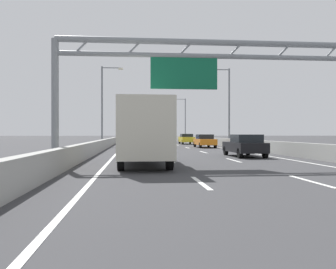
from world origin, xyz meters
The scene contains 54 objects.
ground_plane centered at (0.00, 100.00, 0.00)m, with size 260.00×260.00×0.00m, color #38383A.
lane_dash_left_1 centered at (-1.80, 12.50, 0.01)m, with size 0.16×3.00×0.01m, color white.
lane_dash_left_2 centered at (-1.80, 21.50, 0.01)m, with size 0.16×3.00×0.01m, color white.
lane_dash_left_3 centered at (-1.80, 30.50, 0.01)m, with size 0.16×3.00×0.01m, color white.
lane_dash_left_4 centered at (-1.80, 39.50, 0.01)m, with size 0.16×3.00×0.01m, color white.
lane_dash_left_5 centered at (-1.80, 48.50, 0.01)m, with size 0.16×3.00×0.01m, color white.
lane_dash_left_6 centered at (-1.80, 57.50, 0.01)m, with size 0.16×3.00×0.01m, color white.
lane_dash_left_7 centered at (-1.80, 66.50, 0.01)m, with size 0.16×3.00×0.01m, color white.
lane_dash_left_8 centered at (-1.80, 75.50, 0.01)m, with size 0.16×3.00×0.01m, color white.
lane_dash_left_9 centered at (-1.80, 84.50, 0.01)m, with size 0.16×3.00×0.01m, color white.
lane_dash_left_10 centered at (-1.80, 93.50, 0.01)m, with size 0.16×3.00×0.01m, color white.
lane_dash_left_11 centered at (-1.80, 102.50, 0.01)m, with size 0.16×3.00×0.01m, color white.
lane_dash_left_12 centered at (-1.80, 111.50, 0.01)m, with size 0.16×3.00×0.01m, color white.
lane_dash_left_13 centered at (-1.80, 120.50, 0.01)m, with size 0.16×3.00×0.01m, color white.
lane_dash_left_14 centered at (-1.80, 129.50, 0.01)m, with size 0.16×3.00×0.01m, color white.
lane_dash_left_15 centered at (-1.80, 138.50, 0.01)m, with size 0.16×3.00×0.01m, color white.
lane_dash_left_16 centered at (-1.80, 147.50, 0.01)m, with size 0.16×3.00×0.01m, color white.
lane_dash_left_17 centered at (-1.80, 156.50, 0.01)m, with size 0.16×3.00×0.01m, color white.
lane_dash_right_1 centered at (1.80, 12.50, 0.01)m, with size 0.16×3.00×0.01m, color white.
lane_dash_right_2 centered at (1.80, 21.50, 0.01)m, with size 0.16×3.00×0.01m, color white.
lane_dash_right_3 centered at (1.80, 30.50, 0.01)m, with size 0.16×3.00×0.01m, color white.
lane_dash_right_4 centered at (1.80, 39.50, 0.01)m, with size 0.16×3.00×0.01m, color white.
lane_dash_right_5 centered at (1.80, 48.50, 0.01)m, with size 0.16×3.00×0.01m, color white.
lane_dash_right_6 centered at (1.80, 57.50, 0.01)m, with size 0.16×3.00×0.01m, color white.
lane_dash_right_7 centered at (1.80, 66.50, 0.01)m, with size 0.16×3.00×0.01m, color white.
lane_dash_right_8 centered at (1.80, 75.50, 0.01)m, with size 0.16×3.00×0.01m, color white.
lane_dash_right_9 centered at (1.80, 84.50, 0.01)m, with size 0.16×3.00×0.01m, color white.
lane_dash_right_10 centered at (1.80, 93.50, 0.01)m, with size 0.16×3.00×0.01m, color white.
lane_dash_right_11 centered at (1.80, 102.50, 0.01)m, with size 0.16×3.00×0.01m, color white.
lane_dash_right_12 centered at (1.80, 111.50, 0.01)m, with size 0.16×3.00×0.01m, color white.
lane_dash_right_13 centered at (1.80, 120.50, 0.01)m, with size 0.16×3.00×0.01m, color white.
lane_dash_right_14 centered at (1.80, 129.50, 0.01)m, with size 0.16×3.00×0.01m, color white.
lane_dash_right_15 centered at (1.80, 138.50, 0.01)m, with size 0.16×3.00×0.01m, color white.
lane_dash_right_16 centered at (1.80, 147.50, 0.01)m, with size 0.16×3.00×0.01m, color white.
lane_dash_right_17 centered at (1.80, 156.50, 0.01)m, with size 0.16×3.00×0.01m, color white.
edge_line_left centered at (-5.25, 88.00, 0.01)m, with size 0.16×176.00×0.01m, color white.
edge_line_right centered at (5.25, 88.00, 0.01)m, with size 0.16×176.00×0.01m, color white.
barrier_left centered at (-6.90, 110.00, 0.47)m, with size 0.45×220.00×0.95m.
barrier_right centered at (6.90, 110.00, 0.47)m, with size 0.45×220.00×0.95m.
sign_gantry centered at (-0.18, 19.40, 4.83)m, with size 15.85×0.36×6.36m.
streetlamp_left_mid centered at (-7.47, 44.35, 5.40)m, with size 2.58×0.28×9.50m.
streetlamp_right_mid centered at (7.47, 44.35, 5.40)m, with size 2.58×0.28×9.50m.
streetlamp_left_far centered at (-7.47, 82.31, 5.40)m, with size 2.58×0.28×9.50m.
streetlamp_right_far centered at (7.47, 82.31, 5.40)m, with size 2.58×0.28×9.50m.
streetlamp_left_distant centered at (-7.47, 120.27, 5.40)m, with size 2.58×0.28×9.50m.
streetlamp_right_distant centered at (7.47, 120.27, 5.40)m, with size 2.58×0.28×9.50m.
blue_car centered at (-3.49, 73.06, 0.71)m, with size 1.82×4.21×1.37m.
orange_car centered at (3.82, 40.17, 0.75)m, with size 1.82×4.53×1.44m.
yellow_car centered at (3.66, 52.77, 0.77)m, with size 1.83×4.64×1.48m.
green_car centered at (-0.24, 129.02, 0.78)m, with size 1.75×4.43×1.56m.
silver_car centered at (-3.58, 120.69, 0.75)m, with size 1.81×4.51×1.45m.
black_car centered at (3.45, 24.67, 0.76)m, with size 1.84×4.52×1.48m.
white_car centered at (3.38, 121.62, 0.73)m, with size 1.79×4.32×1.41m.
box_truck centered at (-3.41, 18.81, 1.68)m, with size 2.33×7.75×3.05m.
Camera 1 is at (-3.87, 1.45, 1.56)m, focal length 38.24 mm.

